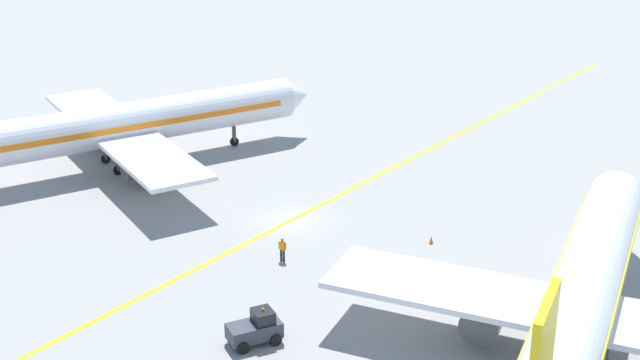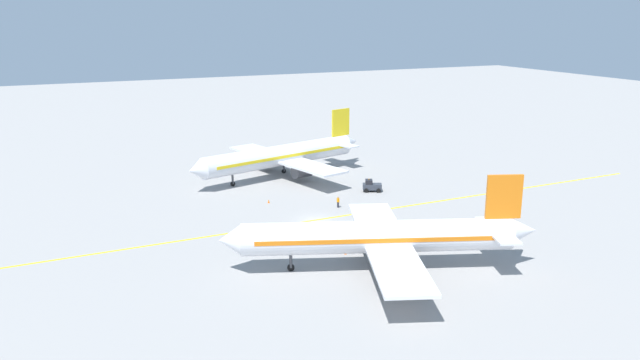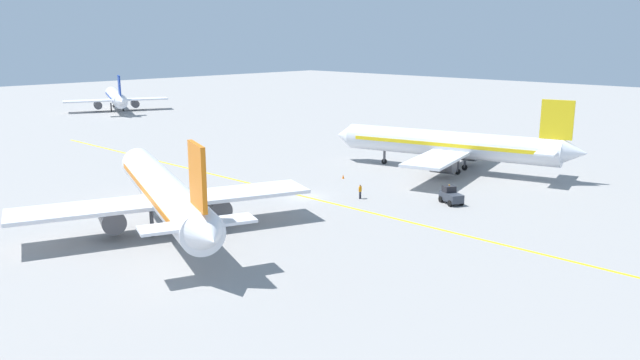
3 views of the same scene
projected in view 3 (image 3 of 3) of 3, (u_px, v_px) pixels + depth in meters
ground_plane at (304, 197)px, 73.22m from camera, size 400.00×400.00×0.00m
apron_yellow_centreline at (304, 197)px, 73.22m from camera, size 2.30×119.99×0.01m
airplane_at_gate at (164, 193)px, 59.79m from camera, size 28.04×34.27×10.60m
airplane_adjacent_stand at (451, 145)px, 86.23m from camera, size 28.40×35.06×10.60m
airplane_distant_taxiing at (116, 97)px, 157.57m from camera, size 25.01×30.43×9.54m
baggage_tug_dark at (451, 196)px, 69.97m from camera, size 2.74×3.35×2.11m
ground_crew_worker at (360, 191)px, 72.07m from camera, size 0.57×0.29×1.68m
traffic_cone_near_nose at (343, 177)px, 82.47m from camera, size 0.32×0.32×0.55m
traffic_cone_mid_apron at (203, 213)px, 65.48m from camera, size 0.32×0.32×0.55m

